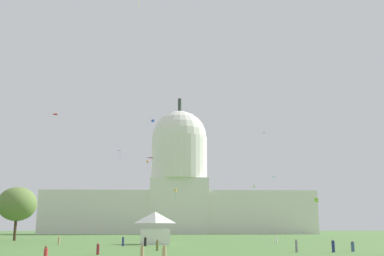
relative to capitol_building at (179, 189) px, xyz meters
name	(u,v)px	position (x,y,z in m)	size (l,w,h in m)	color
capitol_building	(179,189)	(0.00, 0.00, 0.00)	(136.03, 28.64, 70.32)	silver
event_tent	(155,228)	(-6.81, -143.13, -19.09)	(6.39, 6.49, 6.39)	white
tree_west_near	(17,204)	(-43.20, -116.09, -13.16)	(11.27, 11.16, 13.50)	#42301E
person_black_edge_east	(145,242)	(-8.13, -152.72, -21.52)	(0.58, 0.58, 1.75)	black
person_white_deep_crowd	(277,240)	(18.04, -141.56, -21.63)	(0.41, 0.41, 1.47)	silver
person_olive_near_tree_west	(157,246)	(-5.48, -168.99, -21.58)	(0.55, 0.55, 1.59)	olive
person_navy_front_right	(333,246)	(18.42, -174.41, -21.50)	(0.59, 0.59, 1.76)	navy
person_tan_back_right	(164,255)	(-4.10, -192.18, -21.56)	(0.55, 0.55, 1.65)	tan
person_navy_lawn_far_right	(123,242)	(-12.16, -152.02, -21.52)	(0.40, 0.40, 1.73)	navy
person_tan_mid_center	(59,241)	(-25.56, -143.57, -21.58)	(0.49, 0.49, 1.60)	tan
person_grey_back_left	(296,246)	(13.47, -174.10, -21.50)	(0.46, 0.46, 1.75)	gray
person_denim_near_tree_east	(353,246)	(21.78, -172.61, -21.61)	(0.64, 0.64, 1.56)	#3D5684
person_maroon_lawn_far_left	(98,249)	(-12.49, -178.60, -21.64)	(0.51, 0.51, 1.48)	maroon
person_red_back_center	(46,256)	(-14.78, -194.13, -21.52)	(0.49, 0.49, 1.69)	red
person_tan_edge_west	(142,253)	(-6.44, -188.34, -21.60)	(0.41, 0.41, 1.55)	tan
kite_cyan_low	(276,179)	(21.65, -127.14, -7.51)	(1.19, 1.32, 0.19)	#33BCDB
kite_magenta_mid	(152,159)	(-9.19, -111.59, -0.68)	(1.91, 1.70, 3.70)	#D1339E
kite_orange_mid	(147,162)	(-13.78, -49.35, 7.27)	(0.93, 0.91, 2.05)	orange
kite_red_mid	(57,115)	(-34.78, -115.42, 10.64)	(1.56, 1.60, 0.41)	red
kite_gold_low	(176,190)	(-2.24, -64.20, -5.56)	(1.14, 1.14, 3.43)	gold
kite_pink_mid	(265,134)	(23.78, -105.60, 7.96)	(1.16, 1.53, 0.15)	pink
kite_white_mid	(254,187)	(30.25, -47.67, -2.95)	(0.90, 0.78, 4.77)	white
kite_violet_mid	(120,152)	(-22.44, -71.74, 7.64)	(1.47, 1.10, 3.26)	purple
kite_lime_low	(316,200)	(28.79, -134.81, -13.05)	(0.91, 0.86, 0.98)	#8CD133
kite_blue_high	(153,121)	(-12.17, -41.71, 26.22)	(1.31, 1.30, 1.01)	blue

